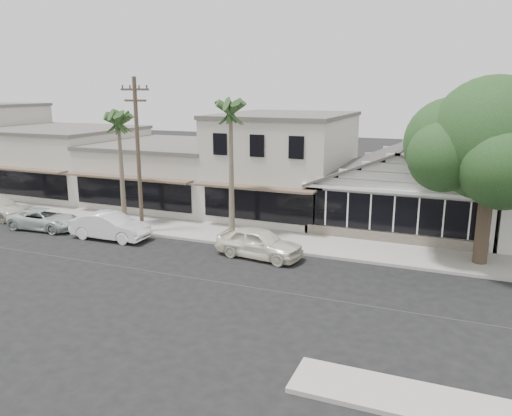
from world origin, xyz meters
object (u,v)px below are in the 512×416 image
at_px(car_0, 259,243).
at_px(car_2, 45,219).
at_px(utility_pole, 138,153).
at_px(shade_tree, 490,143).
at_px(car_1, 110,226).

height_order(car_0, car_2, car_0).
bearing_deg(utility_pole, shade_tree, 5.58).
height_order(utility_pole, car_2, utility_pole).
distance_m(car_2, shade_tree, 25.04).
xyz_separation_m(car_0, car_2, (-14.00, -0.05, -0.14)).
height_order(car_0, car_1, car_0).
bearing_deg(shade_tree, car_0, -162.82).
relative_size(utility_pole, car_1, 1.96).
bearing_deg(car_0, car_1, 98.52).
xyz_separation_m(utility_pole, car_2, (-6.00, -1.44, -4.17)).
bearing_deg(car_2, shade_tree, -86.06).
bearing_deg(shade_tree, car_2, -172.44).
relative_size(car_1, shade_tree, 0.51).
bearing_deg(shade_tree, car_1, -169.98).
height_order(car_0, shade_tree, shade_tree).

